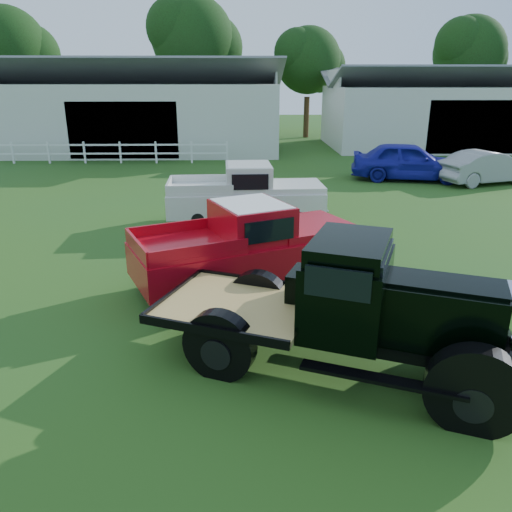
{
  "coord_description": "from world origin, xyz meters",
  "views": [
    {
      "loc": [
        -0.03,
        -8.51,
        4.51
      ],
      "look_at": [
        0.2,
        1.2,
        1.05
      ],
      "focal_mm": 35.0,
      "sensor_mm": 36.0,
      "label": 1
    }
  ],
  "objects_px": {
    "misc_car_grey": "(487,167)",
    "misc_car_blue": "(408,161)",
    "white_pickup": "(245,195)",
    "vintage_flatbed": "(339,305)",
    "red_pickup": "(247,244)"
  },
  "relations": [
    {
      "from": "misc_car_grey",
      "to": "misc_car_blue",
      "type": "bearing_deg",
      "value": 56.45
    },
    {
      "from": "misc_car_blue",
      "to": "white_pickup",
      "type": "bearing_deg",
      "value": 144.97
    },
    {
      "from": "vintage_flatbed",
      "to": "misc_car_grey",
      "type": "distance_m",
      "value": 17.84
    },
    {
      "from": "vintage_flatbed",
      "to": "red_pickup",
      "type": "xyz_separation_m",
      "value": [
        -1.44,
        3.6,
        -0.16
      ]
    },
    {
      "from": "misc_car_grey",
      "to": "vintage_flatbed",
      "type": "bearing_deg",
      "value": 130.27
    },
    {
      "from": "misc_car_blue",
      "to": "misc_car_grey",
      "type": "bearing_deg",
      "value": -94.53
    },
    {
      "from": "white_pickup",
      "to": "vintage_flatbed",
      "type": "bearing_deg",
      "value": -83.35
    },
    {
      "from": "misc_car_blue",
      "to": "misc_car_grey",
      "type": "height_order",
      "value": "misc_car_blue"
    },
    {
      "from": "vintage_flatbed",
      "to": "red_pickup",
      "type": "height_order",
      "value": "vintage_flatbed"
    },
    {
      "from": "red_pickup",
      "to": "misc_car_grey",
      "type": "distance_m",
      "value": 15.86
    },
    {
      "from": "red_pickup",
      "to": "misc_car_grey",
      "type": "height_order",
      "value": "red_pickup"
    },
    {
      "from": "vintage_flatbed",
      "to": "red_pickup",
      "type": "bearing_deg",
      "value": 133.32
    },
    {
      "from": "vintage_flatbed",
      "to": "misc_car_blue",
      "type": "bearing_deg",
      "value": 90.59
    },
    {
      "from": "vintage_flatbed",
      "to": "misc_car_blue",
      "type": "distance_m",
      "value": 17.2
    },
    {
      "from": "vintage_flatbed",
      "to": "misc_car_blue",
      "type": "xyz_separation_m",
      "value": [
        6.16,
        16.06,
        -0.24
      ]
    }
  ]
}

